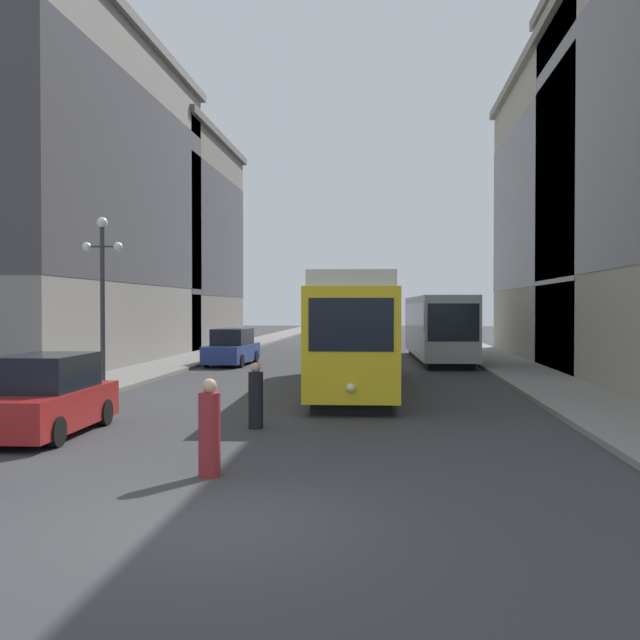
{
  "coord_description": "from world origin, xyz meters",
  "views": [
    {
      "loc": [
        2.25,
        -9.19,
        2.9
      ],
      "look_at": [
        0.33,
        11.31,
        2.52
      ],
      "focal_mm": 39.69,
      "sensor_mm": 36.0,
      "label": 1
    }
  ],
  "objects_px": {
    "lamp_post_left_near": "(102,277)",
    "transit_bus": "(437,325)",
    "pedestrian_crossing_far": "(209,431)",
    "parked_car_left_mid": "(232,348)",
    "parked_car_left_near": "(47,398)",
    "pedestrian_on_sidewalk": "(256,398)",
    "streetcar": "(354,330)"
  },
  "relations": [
    {
      "from": "lamp_post_left_near",
      "to": "transit_bus",
      "type": "bearing_deg",
      "value": 51.3
    },
    {
      "from": "transit_bus",
      "to": "pedestrian_crossing_far",
      "type": "height_order",
      "value": "transit_bus"
    },
    {
      "from": "pedestrian_crossing_far",
      "to": "lamp_post_left_near",
      "type": "xyz_separation_m",
      "value": [
        -6.56,
        11.34,
        3.15
      ]
    },
    {
      "from": "pedestrian_crossing_far",
      "to": "lamp_post_left_near",
      "type": "bearing_deg",
      "value": 105.4
    },
    {
      "from": "transit_bus",
      "to": "parked_car_left_mid",
      "type": "bearing_deg",
      "value": -162.2
    },
    {
      "from": "transit_bus",
      "to": "parked_car_left_mid",
      "type": "height_order",
      "value": "transit_bus"
    },
    {
      "from": "parked_car_left_near",
      "to": "pedestrian_on_sidewalk",
      "type": "xyz_separation_m",
      "value": [
        4.58,
        1.25,
        -0.11
      ]
    },
    {
      "from": "parked_car_left_mid",
      "to": "lamp_post_left_near",
      "type": "bearing_deg",
      "value": -96.33
    },
    {
      "from": "pedestrian_crossing_far",
      "to": "lamp_post_left_near",
      "type": "relative_size",
      "value": 0.29
    },
    {
      "from": "streetcar",
      "to": "lamp_post_left_near",
      "type": "xyz_separation_m",
      "value": [
        -8.43,
        -1.95,
        1.83
      ]
    },
    {
      "from": "parked_car_left_mid",
      "to": "pedestrian_crossing_far",
      "type": "relative_size",
      "value": 2.87
    },
    {
      "from": "transit_bus",
      "to": "parked_car_left_near",
      "type": "relative_size",
      "value": 2.97
    },
    {
      "from": "parked_car_left_near",
      "to": "pedestrian_crossing_far",
      "type": "bearing_deg",
      "value": -38.62
    },
    {
      "from": "pedestrian_crossing_far",
      "to": "parked_car_left_mid",
      "type": "bearing_deg",
      "value": 86.84
    },
    {
      "from": "pedestrian_crossing_far",
      "to": "lamp_post_left_near",
      "type": "distance_m",
      "value": 13.48
    },
    {
      "from": "parked_car_left_mid",
      "to": "lamp_post_left_near",
      "type": "distance_m",
      "value": 12.14
    },
    {
      "from": "transit_bus",
      "to": "parked_car_left_near",
      "type": "distance_m",
      "value": 25.46
    },
    {
      "from": "streetcar",
      "to": "transit_bus",
      "type": "distance_m",
      "value": 13.99
    },
    {
      "from": "transit_bus",
      "to": "pedestrian_on_sidewalk",
      "type": "xyz_separation_m",
      "value": [
        -5.85,
        -21.94,
        -1.21
      ]
    },
    {
      "from": "parked_car_left_near",
      "to": "lamp_post_left_near",
      "type": "xyz_separation_m",
      "value": [
        -1.9,
        7.81,
        3.09
      ]
    },
    {
      "from": "transit_bus",
      "to": "pedestrian_on_sidewalk",
      "type": "relative_size",
      "value": 8.3
    },
    {
      "from": "pedestrian_on_sidewalk",
      "to": "lamp_post_left_near",
      "type": "height_order",
      "value": "lamp_post_left_near"
    },
    {
      "from": "pedestrian_crossing_far",
      "to": "streetcar",
      "type": "bearing_deg",
      "value": 67.33
    },
    {
      "from": "transit_bus",
      "to": "pedestrian_on_sidewalk",
      "type": "bearing_deg",
      "value": -107.19
    },
    {
      "from": "transit_bus",
      "to": "parked_car_left_near",
      "type": "xyz_separation_m",
      "value": [
        -10.43,
        -23.2,
        -1.1
      ]
    },
    {
      "from": "streetcar",
      "to": "pedestrian_on_sidewalk",
      "type": "relative_size",
      "value": 8.77
    },
    {
      "from": "streetcar",
      "to": "lamp_post_left_near",
      "type": "relative_size",
      "value": 2.39
    },
    {
      "from": "streetcar",
      "to": "lamp_post_left_near",
      "type": "height_order",
      "value": "lamp_post_left_near"
    },
    {
      "from": "parked_car_left_near",
      "to": "pedestrian_on_sidewalk",
      "type": "distance_m",
      "value": 4.75
    },
    {
      "from": "parked_car_left_mid",
      "to": "pedestrian_on_sidewalk",
      "type": "bearing_deg",
      "value": -72.85
    },
    {
      "from": "streetcar",
      "to": "parked_car_left_mid",
      "type": "distance_m",
      "value": 11.7
    },
    {
      "from": "parked_car_left_mid",
      "to": "streetcar",
      "type": "bearing_deg",
      "value": -52.85
    }
  ]
}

